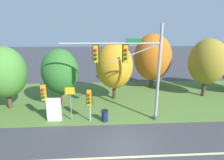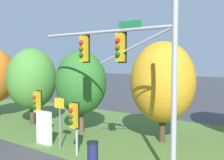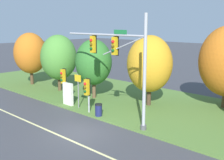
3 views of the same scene
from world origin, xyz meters
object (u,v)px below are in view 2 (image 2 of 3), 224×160
Objects in this scene: trash_bin at (93,151)px; tree_behind_signpost at (81,83)px; pedestrian_signal_further_along at (74,118)px; route_sign_post at (60,115)px; traffic_signal_mast at (131,65)px; tree_left_of_mast at (32,79)px; pedestrian_signal_near_kerb at (38,105)px; info_kiosk at (44,128)px; tree_mid_verge at (163,82)px.

tree_behind_signpost is at bearing 140.02° from trash_bin.
route_sign_post reaches higher than pedestrian_signal_further_along.
traffic_signal_mast is 4.63m from trash_bin.
tree_left_of_mast is (-7.58, 3.07, 1.50)m from pedestrian_signal_further_along.
pedestrian_signal_near_kerb is at bearing -102.33° from tree_behind_signpost.
route_sign_post is (2.00, -0.08, -0.34)m from pedestrian_signal_near_kerb.
pedestrian_signal_near_kerb is 1.42m from info_kiosk.
info_kiosk is at bearing -7.64° from pedestrian_signal_near_kerb.
traffic_signal_mast is at bearing -15.10° from tree_left_of_mast.
trash_bin is at bearing -6.66° from route_sign_post.
tree_mid_verge reaches higher than tree_left_of_mast.
trash_bin is (-2.14, -0.06, -4.10)m from traffic_signal_mast.
pedestrian_signal_near_kerb is 4.98m from trash_bin.
tree_left_of_mast is at bearing 156.20° from route_sign_post.
traffic_signal_mast is 7.13m from info_kiosk.
pedestrian_signal_near_kerb is 1.08× the size of route_sign_post.
pedestrian_signal_further_along is 2.92× the size of trash_bin.
route_sign_post reaches higher than info_kiosk.
tree_left_of_mast is at bearing 161.09° from trash_bin.
tree_behind_signpost is (-2.85, 3.44, 1.43)m from pedestrian_signal_further_along.
tree_left_of_mast reaches higher than route_sign_post.
tree_behind_signpost is at bearing 90.48° from info_kiosk.
trash_bin is at bearing -4.84° from pedestrian_signal_near_kerb.
tree_mid_verge is 5.87m from trash_bin.
tree_mid_verge reaches higher than pedestrian_signal_further_along.
tree_mid_verge is at bearing 42.04° from info_kiosk.
traffic_signal_mast reaches higher than tree_mid_verge.
route_sign_post is at bearing 0.28° from info_kiosk.
pedestrian_signal_near_kerb is at bearing 177.60° from route_sign_post.
pedestrian_signal_near_kerb is at bearing 177.17° from traffic_signal_mast.
pedestrian_signal_further_along reaches higher than info_kiosk.
tree_behind_signpost is at bearing 4.45° from tree_left_of_mast.
tree_behind_signpost is 3.89m from info_kiosk.
route_sign_post is 0.52× the size of tree_behind_signpost.
pedestrian_signal_near_kerb reaches higher than pedestrian_signal_further_along.
trash_bin is (2.66, -0.31, -1.37)m from route_sign_post.
tree_left_of_mast reaches higher than info_kiosk.
tree_left_of_mast is 6.00m from info_kiosk.
tree_behind_signpost is at bearing -163.39° from tree_mid_verge.
info_kiosk is (0.68, -0.09, -1.25)m from pedestrian_signal_near_kerb.
tree_mid_verge is (5.11, 1.53, 0.19)m from tree_behind_signpost.
route_sign_post is at bearing -129.38° from tree_mid_verge.
pedestrian_signal_near_kerb is 5.00m from tree_left_of_mast.
pedestrian_signal_further_along is 0.46× the size of tree_mid_verge.
traffic_signal_mast reaches higher than tree_left_of_mast.
pedestrian_signal_further_along is at bearing -7.58° from pedestrian_signal_near_kerb.
traffic_signal_mast reaches higher than route_sign_post.
tree_mid_verge is at bearing 16.61° from tree_behind_signpost.
traffic_signal_mast is at bearing 2.24° from pedestrian_signal_further_along.
tree_mid_verge reaches higher than trash_bin.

